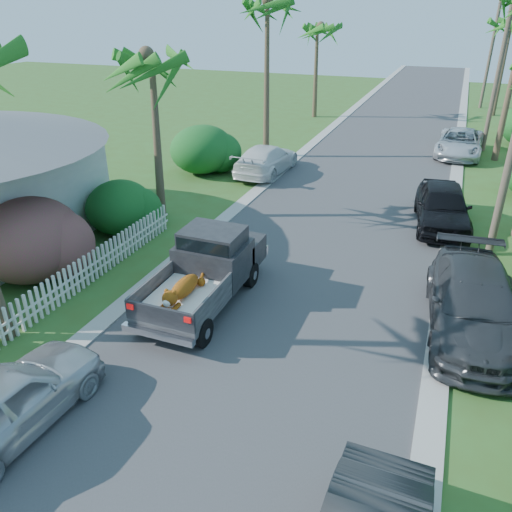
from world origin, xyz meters
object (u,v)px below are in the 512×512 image
at_px(pickup_truck, 209,266).
at_px(palm_l_b, 149,56).
at_px(palm_r_d, 512,21).
at_px(utility_pole_d, 491,49).
at_px(palm_l_d, 318,26).
at_px(parked_car_rf, 443,206).
at_px(parked_car_rd, 460,143).
at_px(parked_car_ln, 5,403).
at_px(utility_pole_c, 499,69).
at_px(palm_l_c, 267,2).
at_px(parked_car_lf, 266,160).
at_px(parked_car_rm, 474,304).

bearing_deg(pickup_truck, palm_l_b, 132.40).
bearing_deg(palm_l_b, palm_r_d, 64.59).
bearing_deg(utility_pole_d, palm_l_d, -143.36).
xyz_separation_m(parked_car_rf, parked_car_rd, (0.38, 11.22, -0.09)).
xyz_separation_m(parked_car_ln, utility_pole_d, (9.20, 42.27, 3.87)).
xyz_separation_m(pickup_truck, palm_l_b, (-4.63, 5.08, 5.14)).
distance_m(palm_r_d, utility_pole_c, 12.22).
relative_size(pickup_truck, parked_car_rd, 0.98).
xyz_separation_m(parked_car_rf, palm_r_d, (2.64, 25.00, 5.92)).
distance_m(utility_pole_c, utility_pole_d, 15.00).
distance_m(palm_l_b, palm_l_c, 10.19).
relative_size(pickup_truck, palm_l_b, 0.69).
bearing_deg(palm_l_b, palm_l_c, 85.43).
xyz_separation_m(parked_car_lf, utility_pole_d, (10.47, 24.03, 3.87)).
xyz_separation_m(parked_car_rm, palm_l_d, (-11.50, 26.13, 5.64)).
height_order(parked_car_rm, palm_l_b, palm_l_b).
distance_m(palm_l_d, utility_pole_d, 15.19).
bearing_deg(utility_pole_c, palm_l_b, -127.78).
distance_m(palm_l_c, utility_pole_c, 13.47).
bearing_deg(parked_car_rm, palm_r_d, 82.17).
distance_m(pickup_truck, parked_car_rm, 7.23).
xyz_separation_m(parked_car_rf, utility_pole_d, (1.74, 28.00, 3.79)).
xyz_separation_m(parked_car_rm, utility_pole_d, (0.60, 35.13, 3.80)).
bearing_deg(palm_l_d, parked_car_rd, -35.90).
relative_size(pickup_truck, parked_car_rm, 0.92).
xyz_separation_m(pickup_truck, parked_car_rm, (7.17, 0.95, -0.21)).
height_order(parked_car_rf, utility_pole_d, utility_pole_d).
bearing_deg(parked_car_ln, palm_l_b, -71.29).
relative_size(parked_car_ln, parked_car_lf, 0.86).
bearing_deg(palm_l_c, parked_car_rm, -52.09).
bearing_deg(parked_car_lf, palm_l_b, 76.79).
bearing_deg(parked_car_rf, parked_car_rd, 80.95).
bearing_deg(palm_l_b, parked_car_lf, 74.53).
distance_m(parked_car_rm, utility_pole_c, 20.49).
relative_size(parked_car_lf, utility_pole_d, 0.56).
relative_size(parked_car_rf, palm_l_c, 0.52).
bearing_deg(utility_pole_c, pickup_truck, -110.23).
distance_m(parked_car_lf, utility_pole_c, 14.36).
relative_size(parked_car_rm, parked_car_rd, 1.06).
bearing_deg(palm_l_d, palm_l_b, -90.78).
height_order(parked_car_rd, palm_r_d, palm_r_d).
distance_m(palm_l_c, utility_pole_d, 24.22).
relative_size(parked_car_lf, palm_l_b, 0.67).
distance_m(parked_car_rd, palm_l_b, 18.80).
bearing_deg(pickup_truck, palm_l_c, 104.27).
height_order(parked_car_rf, palm_l_d, palm_l_d).
distance_m(parked_car_ln, utility_pole_c, 29.04).
xyz_separation_m(parked_car_ln, palm_l_c, (-2.40, 21.27, 7.18)).
xyz_separation_m(pickup_truck, parked_car_rf, (6.03, 8.08, -0.20)).
height_order(parked_car_rm, parked_car_lf, parked_car_rm).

